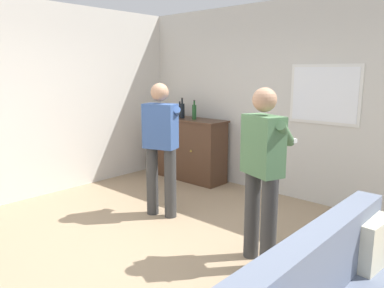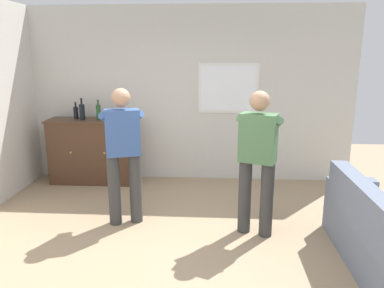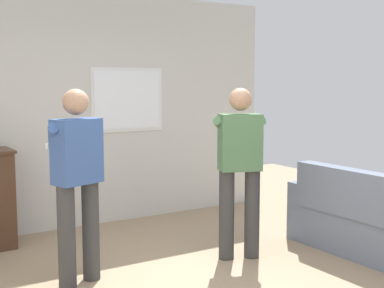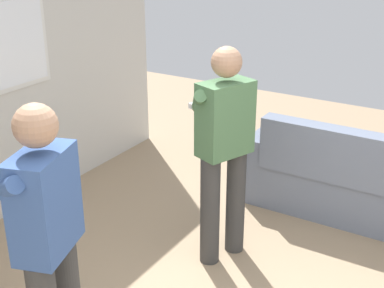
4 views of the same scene
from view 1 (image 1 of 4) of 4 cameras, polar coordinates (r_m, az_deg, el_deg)
name	(u,v)px [view 1 (image 1 of 4)]	position (r m, az deg, el deg)	size (l,w,h in m)	color
ground	(149,256)	(3.93, -6.56, -16.64)	(10.40, 10.40, 0.00)	#9E8466
wall_back_with_window	(287,101)	(5.60, 14.26, 6.43)	(5.20, 0.15, 2.80)	beige
wall_side_left	(21,102)	(5.78, -24.62, 5.89)	(0.12, 5.20, 2.80)	silver
sideboard_cabinet	(189,149)	(6.36, -0.52, -0.73)	(1.38, 0.49, 1.04)	#472D1E
bottle_wine_green	(182,110)	(6.31, -1.51, 5.15)	(0.08, 0.08, 0.34)	black
bottle_liquor_amber	(194,112)	(6.15, 0.34, 4.95)	(0.07, 0.07, 0.32)	#1E4C23
bottle_spirits_clear	(180,111)	(6.45, -1.87, 5.03)	(0.07, 0.07, 0.27)	black
person_standing_left	(161,143)	(4.66, -4.75, 0.09)	(0.53, 0.52, 1.68)	#383838
person_standing_right	(263,168)	(3.53, 10.77, -3.65)	(0.52, 0.52, 1.68)	#383838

